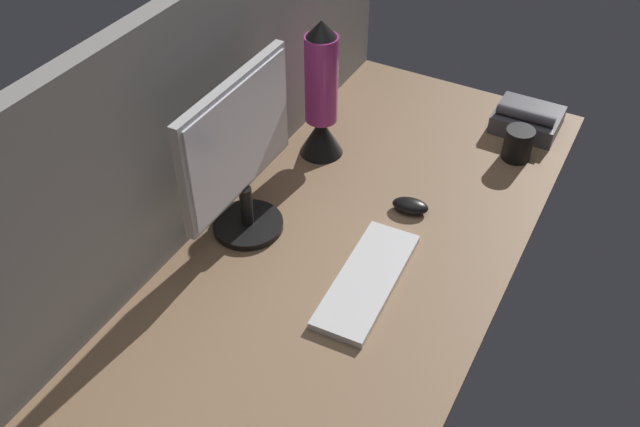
# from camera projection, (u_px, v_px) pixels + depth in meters

# --- Properties ---
(ground_plane) EXTENTS (1.80, 0.80, 0.03)m
(ground_plane) POSITION_uv_depth(u_px,v_px,m) (337.00, 259.00, 1.71)
(ground_plane) COLOR #8C6B4C
(cubicle_wall_back) EXTENTS (1.80, 0.05, 0.60)m
(cubicle_wall_back) POSITION_uv_depth(u_px,v_px,m) (198.00, 111.00, 1.64)
(cubicle_wall_back) COLOR gray
(cubicle_wall_back) RESTS_ON ground_plane
(monitor) EXTENTS (0.41, 0.18, 0.43)m
(monitor) POSITION_uv_depth(u_px,v_px,m) (239.00, 152.00, 1.62)
(monitor) COLOR black
(monitor) RESTS_ON ground_plane
(keyboard) EXTENTS (0.38, 0.15, 0.02)m
(keyboard) POSITION_uv_depth(u_px,v_px,m) (367.00, 280.00, 1.63)
(keyboard) COLOR silver
(keyboard) RESTS_ON ground_plane
(mouse) EXTENTS (0.07, 0.10, 0.03)m
(mouse) POSITION_uv_depth(u_px,v_px,m) (410.00, 206.00, 1.81)
(mouse) COLOR black
(mouse) RESTS_ON ground_plane
(mug_black_travel) EXTENTS (0.08, 0.08, 0.10)m
(mug_black_travel) POSITION_uv_depth(u_px,v_px,m) (518.00, 144.00, 1.97)
(mug_black_travel) COLOR black
(mug_black_travel) RESTS_ON ground_plane
(lava_lamp) EXTENTS (0.13, 0.13, 0.41)m
(lava_lamp) POSITION_uv_depth(u_px,v_px,m) (321.00, 101.00, 1.91)
(lava_lamp) COLOR black
(lava_lamp) RESTS_ON ground_plane
(desk_phone) EXTENTS (0.17, 0.19, 0.09)m
(desk_phone) POSITION_uv_depth(u_px,v_px,m) (527.00, 119.00, 2.09)
(desk_phone) COLOR #4C4C51
(desk_phone) RESTS_ON ground_plane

